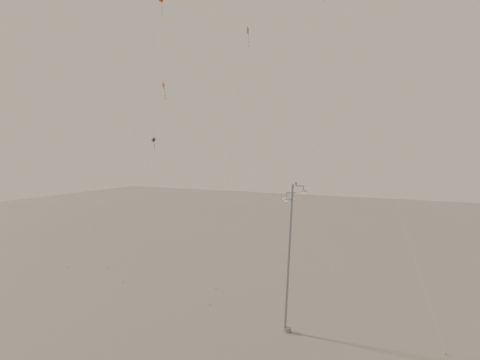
% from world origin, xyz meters
% --- Properties ---
extents(ground, '(160.00, 160.00, 0.00)m').
position_xyz_m(ground, '(0.00, 0.00, 0.00)').
color(ground, gray).
rests_on(ground, ground).
extents(street_lamp, '(1.53, 0.93, 10.17)m').
position_xyz_m(street_lamp, '(4.62, -0.97, 5.42)').
color(street_lamp, '#989AA1').
rests_on(street_lamp, ground).
extents(kite_0, '(2.39, 7.51, 30.04)m').
position_xyz_m(kite_0, '(-15.34, 10.09, 22.95)').
color(kite_0, maroon).
rests_on(kite_0, ground).
extents(kite_1, '(2.02, 11.45, 25.08)m').
position_xyz_m(kite_1, '(-3.74, 9.14, 18.76)').
color(kite_1, '#352E2C').
rests_on(kite_1, ground).
extents(kite_2, '(10.48, 19.19, 35.53)m').
position_xyz_m(kite_2, '(4.16, 19.21, 27.97)').
color(kite_2, '#925218').
rests_on(kite_2, ground).
extents(kite_3, '(4.81, 0.86, 18.15)m').
position_xyz_m(kite_3, '(-8.97, 2.08, 13.15)').
color(kite_3, maroon).
rests_on(kite_3, ground).
extents(kite_4, '(9.56, 8.06, 26.55)m').
position_xyz_m(kite_4, '(7.41, 5.81, 18.50)').
color(kite_4, '#352E2C').
rests_on(kite_4, ground).
extents(kite_5, '(8.63, 9.25, 35.36)m').
position_xyz_m(kite_5, '(-1.20, 18.56, 25.45)').
color(kite_5, '#925218').
rests_on(kite_5, ground).
extents(kite_6, '(5.41, 8.61, 13.87)m').
position_xyz_m(kite_6, '(-17.15, 9.00, 10.14)').
color(kite_6, '#352E2C').
rests_on(kite_6, ground).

